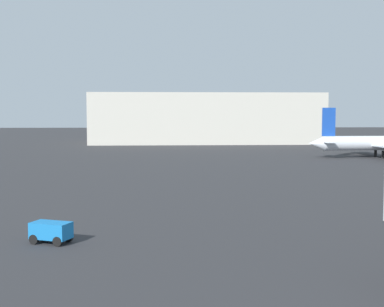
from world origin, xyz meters
name	(u,v)px	position (x,y,z in m)	size (l,w,h in m)	color
airplane_distant	(384,143)	(39.26, 82.54, 2.69)	(28.94, 23.70, 9.10)	silver
baggage_cart	(51,231)	(-8.07, 21.74, 0.76)	(2.71, 2.13, 1.30)	#1972BF
terminal_building	(205,118)	(10.86, 136.65, 6.76)	(61.96, 27.51, 13.52)	beige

